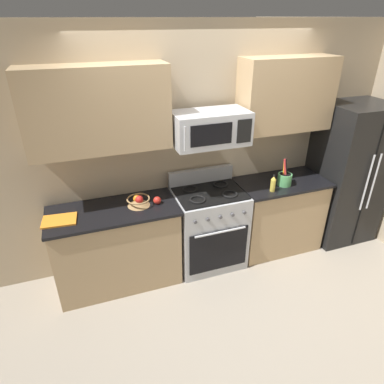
{
  "coord_description": "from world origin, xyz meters",
  "views": [
    {
      "loc": [
        -1.23,
        -2.33,
        2.61
      ],
      "look_at": [
        -0.24,
        0.49,
        1.03
      ],
      "focal_mm": 31.21,
      "sensor_mm": 36.0,
      "label": 1
    }
  ],
  "objects_px": {
    "cutting_board": "(59,220)",
    "apple_loose": "(157,200)",
    "fruit_basket": "(138,201)",
    "microwave": "(210,128)",
    "bottle_oil": "(273,184)",
    "utensil_crock": "(285,178)",
    "range_oven": "(208,227)",
    "refrigerator": "(347,174)"
  },
  "relations": [
    {
      "from": "cutting_board",
      "to": "apple_loose",
      "type": "bearing_deg",
      "value": 0.78
    },
    {
      "from": "fruit_basket",
      "to": "apple_loose",
      "type": "xyz_separation_m",
      "value": [
        0.19,
        -0.03,
        -0.01
      ]
    },
    {
      "from": "microwave",
      "to": "bottle_oil",
      "type": "distance_m",
      "value": 0.94
    },
    {
      "from": "bottle_oil",
      "to": "utensil_crock",
      "type": "bearing_deg",
      "value": 23.65
    },
    {
      "from": "range_oven",
      "to": "utensil_crock",
      "type": "bearing_deg",
      "value": -5.63
    },
    {
      "from": "apple_loose",
      "to": "bottle_oil",
      "type": "relative_size",
      "value": 0.41
    },
    {
      "from": "refrigerator",
      "to": "bottle_oil",
      "type": "bearing_deg",
      "value": -172.24
    },
    {
      "from": "microwave",
      "to": "utensil_crock",
      "type": "bearing_deg",
      "value": -7.29
    },
    {
      "from": "refrigerator",
      "to": "microwave",
      "type": "distance_m",
      "value": 1.99
    },
    {
      "from": "range_oven",
      "to": "cutting_board",
      "type": "relative_size",
      "value": 3.53
    },
    {
      "from": "bottle_oil",
      "to": "apple_loose",
      "type": "bearing_deg",
      "value": 173.38
    },
    {
      "from": "apple_loose",
      "to": "bottle_oil",
      "type": "distance_m",
      "value": 1.27
    },
    {
      "from": "refrigerator",
      "to": "apple_loose",
      "type": "height_order",
      "value": "refrigerator"
    },
    {
      "from": "refrigerator",
      "to": "apple_loose",
      "type": "distance_m",
      "value": 2.43
    },
    {
      "from": "microwave",
      "to": "range_oven",
      "type": "bearing_deg",
      "value": -89.96
    },
    {
      "from": "range_oven",
      "to": "apple_loose",
      "type": "xyz_separation_m",
      "value": [
        -0.59,
        -0.03,
        0.48
      ]
    },
    {
      "from": "fruit_basket",
      "to": "cutting_board",
      "type": "xyz_separation_m",
      "value": [
        -0.76,
        -0.05,
        -0.04
      ]
    },
    {
      "from": "microwave",
      "to": "bottle_oil",
      "type": "bearing_deg",
      "value": -16.8
    },
    {
      "from": "refrigerator",
      "to": "apple_loose",
      "type": "relative_size",
      "value": 21.96
    },
    {
      "from": "apple_loose",
      "to": "utensil_crock",
      "type": "bearing_deg",
      "value": -2.18
    },
    {
      "from": "fruit_basket",
      "to": "bottle_oil",
      "type": "bearing_deg",
      "value": -7.11
    },
    {
      "from": "microwave",
      "to": "cutting_board",
      "type": "height_order",
      "value": "microwave"
    },
    {
      "from": "apple_loose",
      "to": "cutting_board",
      "type": "relative_size",
      "value": 0.26
    },
    {
      "from": "utensil_crock",
      "to": "bottle_oil",
      "type": "relative_size",
      "value": 1.73
    },
    {
      "from": "apple_loose",
      "to": "cutting_board",
      "type": "distance_m",
      "value": 0.95
    },
    {
      "from": "range_oven",
      "to": "bottle_oil",
      "type": "xyz_separation_m",
      "value": [
        0.67,
        -0.18,
        0.52
      ]
    },
    {
      "from": "refrigerator",
      "to": "cutting_board",
      "type": "bearing_deg",
      "value": -179.55
    },
    {
      "from": "range_oven",
      "to": "cutting_board",
      "type": "height_order",
      "value": "range_oven"
    },
    {
      "from": "fruit_basket",
      "to": "apple_loose",
      "type": "bearing_deg",
      "value": -10.37
    },
    {
      "from": "range_oven",
      "to": "fruit_basket",
      "type": "distance_m",
      "value": 0.91
    },
    {
      "from": "range_oven",
      "to": "utensil_crock",
      "type": "relative_size",
      "value": 3.24
    },
    {
      "from": "fruit_basket",
      "to": "cutting_board",
      "type": "distance_m",
      "value": 0.76
    },
    {
      "from": "utensil_crock",
      "to": "cutting_board",
      "type": "relative_size",
      "value": 1.09
    },
    {
      "from": "range_oven",
      "to": "utensil_crock",
      "type": "height_order",
      "value": "utensil_crock"
    },
    {
      "from": "apple_loose",
      "to": "bottle_oil",
      "type": "bearing_deg",
      "value": -6.62
    },
    {
      "from": "apple_loose",
      "to": "fruit_basket",
      "type": "bearing_deg",
      "value": 169.63
    },
    {
      "from": "bottle_oil",
      "to": "microwave",
      "type": "bearing_deg",
      "value": 163.2
    },
    {
      "from": "refrigerator",
      "to": "fruit_basket",
      "type": "xyz_separation_m",
      "value": [
        -2.61,
        0.02,
        0.09
      ]
    },
    {
      "from": "utensil_crock",
      "to": "apple_loose",
      "type": "bearing_deg",
      "value": 177.82
    },
    {
      "from": "apple_loose",
      "to": "bottle_oil",
      "type": "height_order",
      "value": "bottle_oil"
    },
    {
      "from": "fruit_basket",
      "to": "bottle_oil",
      "type": "distance_m",
      "value": 1.45
    },
    {
      "from": "utensil_crock",
      "to": "cutting_board",
      "type": "xyz_separation_m",
      "value": [
        -2.41,
        0.04,
        -0.07
      ]
    }
  ]
}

